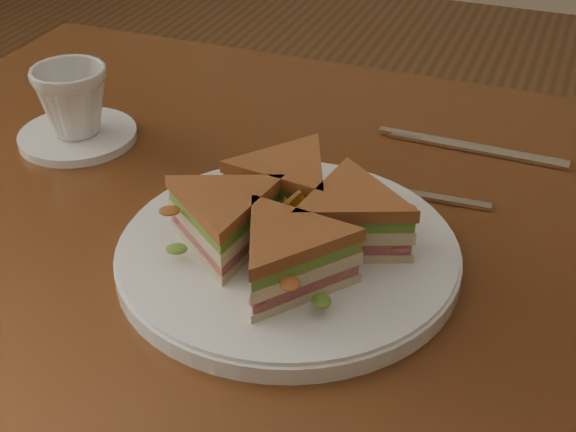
# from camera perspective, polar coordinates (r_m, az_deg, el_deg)

# --- Properties ---
(table) EXTENTS (1.20, 0.80, 0.75)m
(table) POSITION_cam_1_polar(r_m,az_deg,el_deg) (0.82, 4.81, -7.45)
(table) COLOR #3E1E0E
(table) RESTS_ON ground
(plate) EXTENTS (0.31, 0.31, 0.02)m
(plate) POSITION_cam_1_polar(r_m,az_deg,el_deg) (0.72, -0.00, -2.77)
(plate) COLOR white
(plate) RESTS_ON table
(sandwich_wedges) EXTENTS (0.26, 0.26, 0.06)m
(sandwich_wedges) POSITION_cam_1_polar(r_m,az_deg,el_deg) (0.70, -0.00, -0.34)
(sandwich_wedges) COLOR beige
(sandwich_wedges) RESTS_ON plate
(crisps_mound) EXTENTS (0.09, 0.09, 0.05)m
(crisps_mound) POSITION_cam_1_polar(r_m,az_deg,el_deg) (0.71, -0.00, -0.61)
(crisps_mound) COLOR orange
(crisps_mound) RESTS_ON plate
(spoon) EXTENTS (0.18, 0.03, 0.01)m
(spoon) POSITION_cam_1_polar(r_m,az_deg,el_deg) (0.84, 5.03, 2.30)
(spoon) COLOR silver
(spoon) RESTS_ON table
(knife) EXTENTS (0.22, 0.02, 0.00)m
(knife) POSITION_cam_1_polar(r_m,az_deg,el_deg) (0.93, 12.45, 4.82)
(knife) COLOR silver
(knife) RESTS_ON table
(saucer) EXTENTS (0.13, 0.13, 0.01)m
(saucer) POSITION_cam_1_polar(r_m,az_deg,el_deg) (0.96, -14.71, 5.54)
(saucer) COLOR white
(saucer) RESTS_ON table
(coffee_cup) EXTENTS (0.11, 0.11, 0.08)m
(coffee_cup) POSITION_cam_1_polar(r_m,az_deg,el_deg) (0.94, -15.10, 7.92)
(coffee_cup) COLOR white
(coffee_cup) RESTS_ON saucer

